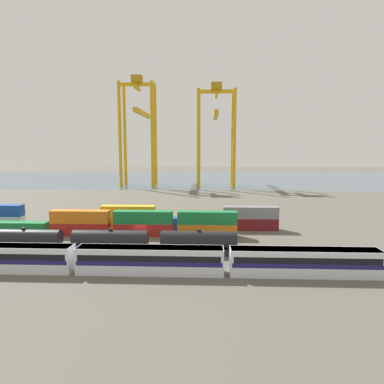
% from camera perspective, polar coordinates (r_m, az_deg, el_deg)
% --- Properties ---
extents(ground_plane, '(420.00, 420.00, 0.00)m').
position_cam_1_polar(ground_plane, '(110.88, -4.57, -2.06)').
color(ground_plane, '#5B564C').
extents(harbour_water, '(400.00, 110.00, 0.01)m').
position_cam_1_polar(harbour_water, '(200.91, -1.40, 2.24)').
color(harbour_water, '#475B6B').
rests_on(harbour_water, ground_plane).
extents(passenger_train, '(65.56, 3.14, 3.90)m').
position_cam_1_polar(passenger_train, '(51.49, -6.90, -10.87)').
color(passenger_train, silver).
rests_on(passenger_train, ground_plane).
extents(freight_tank_row, '(43.59, 2.89, 4.35)m').
position_cam_1_polar(freight_tank_row, '(62.07, -13.28, -7.91)').
color(freight_tank_row, '#232326').
rests_on(freight_tank_row, ground_plane).
extents(shipping_container_2, '(12.10, 2.44, 2.60)m').
position_cam_1_polar(shipping_container_2, '(81.72, -26.61, -5.34)').
color(shipping_container_2, '#197538').
rests_on(shipping_container_2, ground_plane).
extents(shipping_container_3, '(12.10, 2.44, 2.60)m').
position_cam_1_polar(shipping_container_3, '(76.23, -17.85, -5.79)').
color(shipping_container_3, '#AD211C').
rests_on(shipping_container_3, ground_plane).
extents(shipping_container_4, '(12.10, 2.44, 2.60)m').
position_cam_1_polar(shipping_container_4, '(75.69, -17.93, -3.87)').
color(shipping_container_4, orange).
rests_on(shipping_container_4, shipping_container_3).
extents(shipping_container_5, '(12.10, 2.44, 2.60)m').
position_cam_1_polar(shipping_container_5, '(72.74, -7.99, -6.12)').
color(shipping_container_5, '#AD211C').
rests_on(shipping_container_5, ground_plane).
extents(shipping_container_6, '(12.10, 2.44, 2.60)m').
position_cam_1_polar(shipping_container_6, '(72.18, -8.03, -4.12)').
color(shipping_container_6, '#197538').
rests_on(shipping_container_6, shipping_container_5).
extents(shipping_container_7, '(12.10, 2.44, 2.60)m').
position_cam_1_polar(shipping_container_7, '(71.56, 2.52, -6.28)').
color(shipping_container_7, orange).
rests_on(shipping_container_7, ground_plane).
extents(shipping_container_8, '(12.10, 2.44, 2.60)m').
position_cam_1_polar(shipping_container_8, '(70.99, 2.54, -4.24)').
color(shipping_container_8, '#197538').
rests_on(shipping_container_8, shipping_container_7).
extents(shipping_container_9, '(6.04, 2.44, 2.60)m').
position_cam_1_polar(shipping_container_9, '(89.61, -27.78, -4.34)').
color(shipping_container_9, silver).
rests_on(shipping_container_9, ground_plane).
extents(shipping_container_10, '(6.04, 2.44, 2.60)m').
position_cam_1_polar(shipping_container_10, '(89.16, -27.88, -2.70)').
color(shipping_container_10, '#1C4299').
rests_on(shipping_container_10, shipping_container_9).
extents(shipping_container_11, '(6.04, 2.44, 2.60)m').
position_cam_1_polar(shipping_container_11, '(83.60, -19.63, -4.71)').
color(shipping_container_11, '#197538').
rests_on(shipping_container_11, ground_plane).
extents(shipping_container_12, '(12.10, 2.44, 2.60)m').
position_cam_1_polar(shipping_container_12, '(79.51, -10.43, -5.01)').
color(shipping_container_12, orange).
rests_on(shipping_container_12, ground_plane).
extents(shipping_container_13, '(12.10, 2.44, 2.60)m').
position_cam_1_polar(shipping_container_13, '(78.99, -10.48, -3.16)').
color(shipping_container_13, gold).
rests_on(shipping_container_13, shipping_container_12).
extents(shipping_container_14, '(12.10, 2.44, 2.60)m').
position_cam_1_polar(shipping_container_14, '(77.63, -0.51, -5.18)').
color(shipping_container_14, '#1C4299').
rests_on(shipping_container_14, ground_plane).
extents(shipping_container_15, '(12.10, 2.44, 2.60)m').
position_cam_1_polar(shipping_container_15, '(78.14, 9.59, -5.21)').
color(shipping_container_15, maroon).
rests_on(shipping_container_15, ground_plane).
extents(shipping_container_16, '(12.10, 2.44, 2.60)m').
position_cam_1_polar(shipping_container_16, '(77.61, 9.63, -3.33)').
color(shipping_container_16, slate).
rests_on(shipping_container_16, shipping_container_15).
extents(gantry_crane_west, '(16.32, 40.99, 50.61)m').
position_cam_1_polar(gantry_crane_west, '(168.66, -8.69, 11.41)').
color(gantry_crane_west, gold).
rests_on(gantry_crane_west, ground_plane).
extents(gantry_crane_central, '(17.67, 35.23, 47.19)m').
position_cam_1_polar(gantry_crane_central, '(164.75, 3.97, 10.99)').
color(gantry_crane_central, gold).
rests_on(gantry_crane_central, ground_plane).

